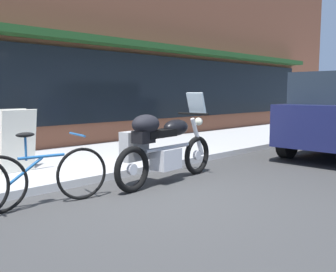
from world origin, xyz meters
TOP-DOWN VIEW (x-y plane):
  - ground_plane at (0.00, 0.00)m, footprint 80.00×80.00m
  - storefront_building at (5.50, 4.45)m, footprint 19.01×0.90m
  - sidewalk_curb at (9.00, 2.72)m, footprint 30.00×3.13m
  - touring_motorcycle at (0.65, 0.45)m, footprint 2.23×0.62m
  - parked_bicycle at (-1.21, 0.63)m, footprint 1.70×0.48m
  - sandwich_board_sign at (-0.81, 2.31)m, footprint 0.55×0.43m

SIDE VIEW (x-z plane):
  - ground_plane at x=0.00m, z-range 0.00..0.00m
  - sidewalk_curb at x=9.00m, z-range 0.00..0.12m
  - parked_bicycle at x=-1.21m, z-range -0.09..0.84m
  - touring_motorcycle at x=0.65m, z-range -0.09..1.31m
  - sandwich_board_sign at x=-0.81m, z-range 0.13..1.14m
  - storefront_building at x=5.50m, z-range -0.08..7.15m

